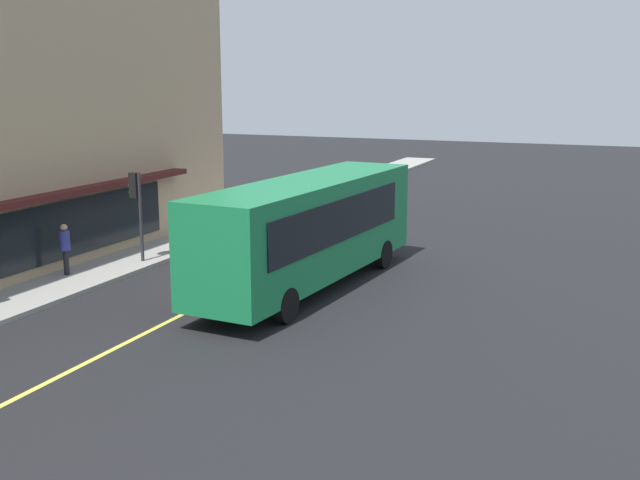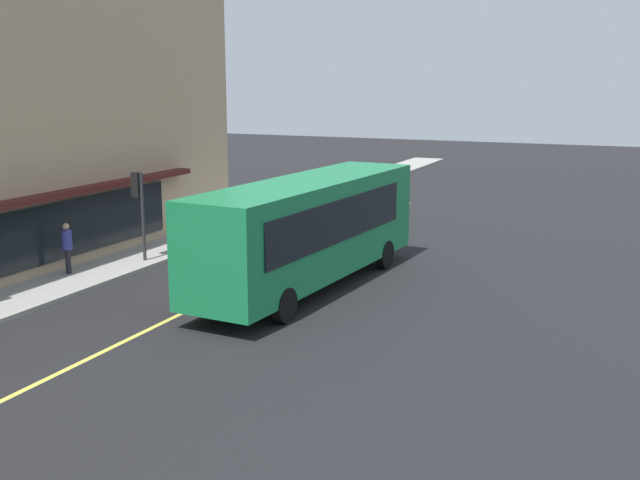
{
  "view_description": "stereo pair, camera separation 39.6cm",
  "coord_description": "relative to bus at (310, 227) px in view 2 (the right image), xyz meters",
  "views": [
    {
      "loc": [
        -21.79,
        -11.87,
        6.65
      ],
      "look_at": [
        0.23,
        -2.56,
        1.6
      ],
      "focal_mm": 43.33,
      "sensor_mm": 36.0,
      "label": 1
    },
    {
      "loc": [
        -21.63,
        -12.23,
        6.65
      ],
      "look_at": [
        0.23,
        -2.56,
        1.6
      ],
      "focal_mm": 43.33,
      "sensor_mm": 36.0,
      "label": 2
    }
  ],
  "objects": [
    {
      "name": "ground",
      "position": [
        -0.27,
        2.18,
        -1.99
      ],
      "size": [
        120.0,
        120.0,
        0.0
      ],
      "primitive_type": "plane",
      "color": "black"
    },
    {
      "name": "sidewalk",
      "position": [
        -0.27,
        7.39,
        -1.91
      ],
      "size": [
        80.0,
        2.45,
        0.15
      ],
      "primitive_type": "cube",
      "color": "#9E9B93",
      "rests_on": "ground"
    },
    {
      "name": "lane_centre_stripe",
      "position": [
        -0.27,
        2.18,
        -1.98
      ],
      "size": [
        36.0,
        0.16,
        0.01
      ],
      "primitive_type": "cube",
      "color": "#D8D14C",
      "rests_on": "ground"
    },
    {
      "name": "bus",
      "position": [
        0.0,
        0.0,
        0.0
      ],
      "size": [
        11.27,
        3.26,
        3.5
      ],
      "color": "#197F47",
      "rests_on": "ground"
    },
    {
      "name": "traffic_light",
      "position": [
        0.44,
        6.94,
        0.55
      ],
      "size": [
        0.3,
        0.52,
        3.2
      ],
      "color": "#2D2D33",
      "rests_on": "sidewalk"
    },
    {
      "name": "car_white",
      "position": [
        13.25,
        5.14,
        -1.24
      ],
      "size": [
        4.33,
        1.92,
        1.52
      ],
      "color": "white",
      "rests_on": "ground"
    },
    {
      "name": "pedestrian_mid_block",
      "position": [
        -2.21,
        7.95,
        -0.79
      ],
      "size": [
        0.34,
        0.34,
        1.73
      ],
      "color": "black",
      "rests_on": "sidewalk"
    }
  ]
}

